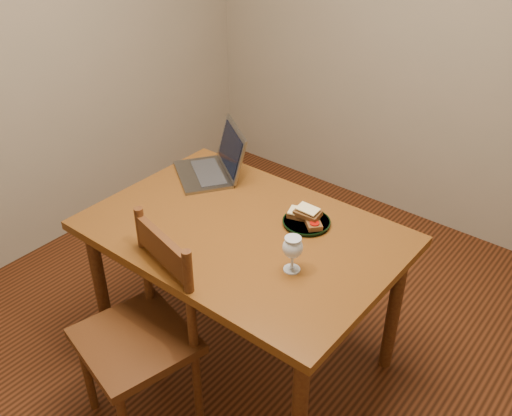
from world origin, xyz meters
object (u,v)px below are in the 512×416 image
Objects in this scene: table at (243,245)px; chair at (139,327)px; milk_glass at (292,254)px; laptop at (216,162)px; plate at (306,222)px.

chair is at bearing -101.37° from table.
laptop reaches higher than milk_glass.
table is at bearing -133.30° from plate.
plate is at bearing 114.51° from milk_glass.
plate is (0.29, 0.72, 0.25)m from chair.
chair is at bearing -34.99° from laptop.
chair is 0.68m from milk_glass.
milk_glass is (0.32, -0.09, 0.16)m from table.
milk_glass is 0.82m from laptop.
plate is 0.61m from laptop.
chair reaches higher than plate.
chair is (-0.10, -0.52, -0.15)m from table.
plate is 0.33m from milk_glass.
table is 6.29× the size of plate.
laptop is (-0.41, 0.29, 0.15)m from table.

